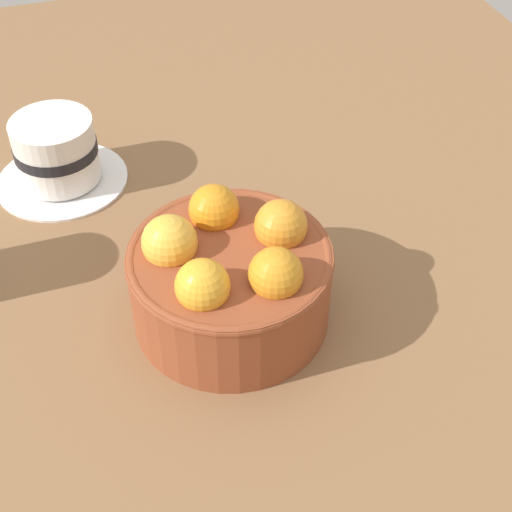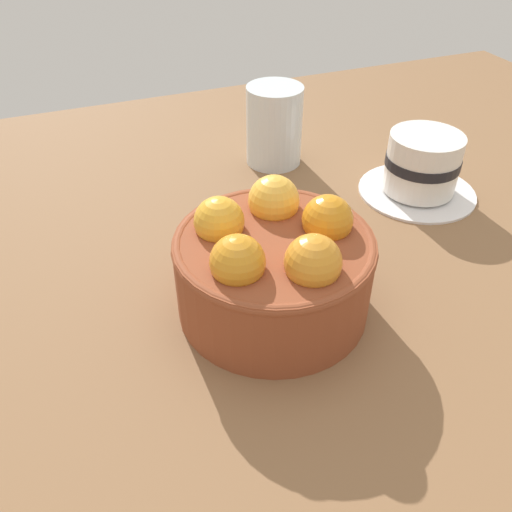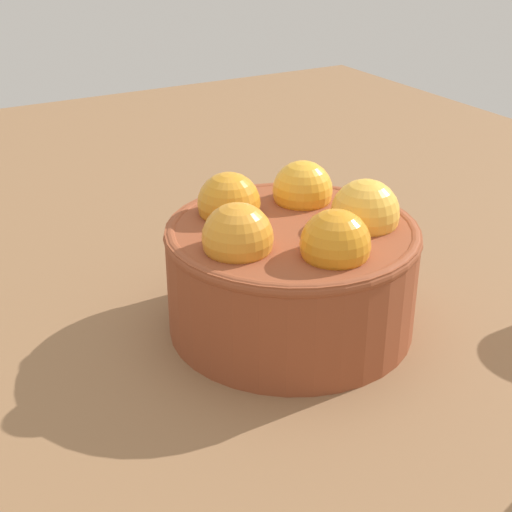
{
  "view_description": "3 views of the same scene",
  "coord_description": "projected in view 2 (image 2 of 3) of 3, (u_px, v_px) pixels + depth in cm",
  "views": [
    {
      "loc": [
        42.63,
        -10.87,
        48.57
      ],
      "look_at": [
        -0.64,
        2.43,
        5.9
      ],
      "focal_mm": 52.41,
      "sensor_mm": 36.0,
      "label": 1
    },
    {
      "loc": [
        14.58,
        32.74,
        33.53
      ],
      "look_at": [
        1.93,
        0.79,
        6.91
      ],
      "focal_mm": 37.86,
      "sensor_mm": 36.0,
      "label": 2
    },
    {
      "loc": [
        -38.21,
        24.45,
        27.64
      ],
      "look_at": [
        -1.86,
        3.82,
        7.11
      ],
      "focal_mm": 52.87,
      "sensor_mm": 36.0,
      "label": 3
    }
  ],
  "objects": [
    {
      "name": "ground_plane",
      "position": [
        272.0,
        324.0,
        0.5
      ],
      "size": [
        137.16,
        106.46,
        4.38
      ],
      "primitive_type": "cube",
      "color": "brown"
    },
    {
      "name": "water_glass",
      "position": [
        274.0,
        126.0,
        0.68
      ],
      "size": [
        7.07,
        7.07,
        9.94
      ],
      "primitive_type": "cylinder",
      "color": "silver",
      "rests_on": "ground_plane"
    },
    {
      "name": "terracotta_bowl",
      "position": [
        274.0,
        265.0,
        0.46
      ],
      "size": [
        17.03,
        17.03,
        10.54
      ],
      "color": "brown",
      "rests_on": "ground_plane"
    },
    {
      "name": "coffee_cup",
      "position": [
        422.0,
        167.0,
        0.62
      ],
      "size": [
        13.76,
        13.76,
        7.41
      ],
      "color": "white",
      "rests_on": "ground_plane"
    }
  ]
}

